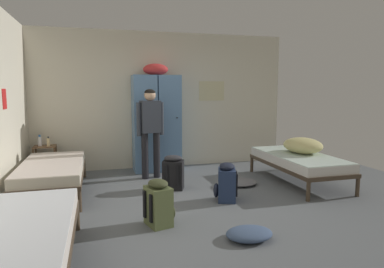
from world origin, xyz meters
The scene contains 16 objects.
ground_plane centered at (0.00, 0.00, 0.00)m, with size 8.08×8.08×0.00m, color slate.
room_backdrop centered at (-1.24, 1.27, 1.36)m, with size 5.17×4.93×2.71m.
locker_bank centered at (-0.19, 2.16, 0.97)m, with size 0.90×0.55×2.07m.
shelf_unit centered at (-2.23, 2.17, 0.35)m, with size 0.38×0.30×0.57m.
bed_right centered at (1.98, 0.60, 0.38)m, with size 0.90×1.90×0.49m.
bed_left_front centered at (-1.98, -1.41, 0.38)m, with size 0.90×1.90×0.49m.
bed_left_rear centered at (-1.98, 1.02, 0.38)m, with size 0.90×1.90×0.49m.
bedding_heap centered at (2.11, 0.69, 0.62)m, with size 0.61×0.75×0.26m.
person_traveler centered at (-0.39, 1.57, 0.96)m, with size 0.49×0.26×1.59m.
water_bottle centered at (-2.31, 2.19, 0.66)m, with size 0.07×0.07×0.20m.
lotion_bottle centered at (-2.16, 2.13, 0.65)m, with size 0.06×0.06×0.17m.
backpack_navy centered at (0.44, 0.02, 0.26)m, with size 0.40×0.38×0.55m.
backpack_olive centered at (-0.63, -0.60, 0.26)m, with size 0.39×0.37×0.55m.
backpack_black centered at (-0.15, 0.80, 0.26)m, with size 0.39×0.40×0.55m.
clothes_pile_grey centered at (0.97, 0.74, 0.04)m, with size 0.56×0.52×0.09m.
clothes_pile_denim centered at (0.22, -1.24, 0.06)m, with size 0.51×0.39×0.12m.
Camera 1 is at (-1.30, -4.41, 1.58)m, focal length 32.01 mm.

